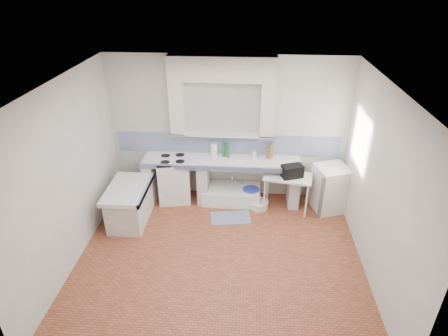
# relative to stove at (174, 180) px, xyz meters

# --- Properties ---
(floor) EXTENTS (4.50, 4.50, 0.00)m
(floor) POSITION_rel_stove_xyz_m (1.03, -1.68, -0.43)
(floor) COLOR #9A5136
(floor) RESTS_ON ground
(ceiling) EXTENTS (4.50, 4.50, 0.00)m
(ceiling) POSITION_rel_stove_xyz_m (1.03, -1.68, 2.37)
(ceiling) COLOR silver
(ceiling) RESTS_ON ground
(wall_back) EXTENTS (4.50, 0.00, 4.50)m
(wall_back) POSITION_rel_stove_xyz_m (1.03, 0.32, 0.97)
(wall_back) COLOR silver
(wall_back) RESTS_ON ground
(wall_front) EXTENTS (4.50, 0.00, 4.50)m
(wall_front) POSITION_rel_stove_xyz_m (1.03, -3.68, 0.97)
(wall_front) COLOR silver
(wall_front) RESTS_ON ground
(wall_left) EXTENTS (0.00, 4.50, 4.50)m
(wall_left) POSITION_rel_stove_xyz_m (-1.22, -1.68, 0.97)
(wall_left) COLOR silver
(wall_left) RESTS_ON ground
(wall_right) EXTENTS (0.00, 4.50, 4.50)m
(wall_right) POSITION_rel_stove_xyz_m (3.28, -1.68, 0.97)
(wall_right) COLOR silver
(wall_right) RESTS_ON ground
(alcove_mass) EXTENTS (1.90, 0.25, 0.45)m
(alcove_mass) POSITION_rel_stove_xyz_m (0.93, 0.19, 2.15)
(alcove_mass) COLOR silver
(alcove_mass) RESTS_ON ground
(window_frame) EXTENTS (0.35, 0.86, 1.06)m
(window_frame) POSITION_rel_stove_xyz_m (3.46, -0.48, 1.17)
(window_frame) COLOR #362011
(window_frame) RESTS_ON ground
(lace_valance) EXTENTS (0.01, 0.84, 0.24)m
(lace_valance) POSITION_rel_stove_xyz_m (3.31, -0.48, 1.55)
(lace_valance) COLOR white
(lace_valance) RESTS_ON ground
(counter_slab) EXTENTS (3.00, 0.60, 0.08)m
(counter_slab) POSITION_rel_stove_xyz_m (0.93, 0.02, 0.43)
(counter_slab) COLOR white
(counter_slab) RESTS_ON ground
(counter_lip) EXTENTS (3.00, 0.04, 0.10)m
(counter_lip) POSITION_rel_stove_xyz_m (0.93, -0.26, 0.43)
(counter_lip) COLOR navy
(counter_lip) RESTS_ON ground
(counter_pier_left) EXTENTS (0.20, 0.55, 0.82)m
(counter_pier_left) POSITION_rel_stove_xyz_m (-0.47, 0.02, -0.02)
(counter_pier_left) COLOR silver
(counter_pier_left) RESTS_ON ground
(counter_pier_mid) EXTENTS (0.20, 0.55, 0.82)m
(counter_pier_mid) POSITION_rel_stove_xyz_m (0.58, 0.02, -0.02)
(counter_pier_mid) COLOR silver
(counter_pier_mid) RESTS_ON ground
(counter_pier_right) EXTENTS (0.20, 0.55, 0.82)m
(counter_pier_right) POSITION_rel_stove_xyz_m (2.33, 0.02, -0.02)
(counter_pier_right) COLOR silver
(counter_pier_right) RESTS_ON ground
(peninsula_top) EXTENTS (0.70, 1.10, 0.08)m
(peninsula_top) POSITION_rel_stove_xyz_m (-0.67, -0.78, 0.23)
(peninsula_top) COLOR white
(peninsula_top) RESTS_ON ground
(peninsula_base) EXTENTS (0.60, 1.00, 0.62)m
(peninsula_base) POSITION_rel_stove_xyz_m (-0.67, -0.78, -0.12)
(peninsula_base) COLOR silver
(peninsula_base) RESTS_ON ground
(peninsula_lip) EXTENTS (0.04, 1.10, 0.10)m
(peninsula_lip) POSITION_rel_stove_xyz_m (-0.34, -0.78, 0.23)
(peninsula_lip) COLOR navy
(peninsula_lip) RESTS_ON ground
(backsplash) EXTENTS (4.27, 0.03, 0.40)m
(backsplash) POSITION_rel_stove_xyz_m (1.03, 0.30, 0.67)
(backsplash) COLOR navy
(backsplash) RESTS_ON ground
(stove) EXTENTS (0.70, 0.68, 0.86)m
(stove) POSITION_rel_stove_xyz_m (0.00, 0.00, 0.00)
(stove) COLOR white
(stove) RESTS_ON ground
(sink) EXTENTS (1.13, 0.63, 0.27)m
(sink) POSITION_rel_stove_xyz_m (1.13, -0.00, -0.29)
(sink) COLOR white
(sink) RESTS_ON ground
(side_table) EXTENTS (0.95, 0.64, 0.04)m
(side_table) POSITION_rel_stove_xyz_m (2.18, -0.21, -0.06)
(side_table) COLOR white
(side_table) RESTS_ON ground
(fridge) EXTENTS (0.72, 0.72, 0.89)m
(fridge) POSITION_rel_stove_xyz_m (3.00, -0.13, 0.02)
(fridge) COLOR white
(fridge) RESTS_ON ground
(bucket_red) EXTENTS (0.39, 0.39, 0.28)m
(bucket_red) POSITION_rel_stove_xyz_m (0.79, -0.04, -0.29)
(bucket_red) COLOR #D33746
(bucket_red) RESTS_ON ground
(bucket_orange) EXTENTS (0.31, 0.31, 0.24)m
(bucket_orange) POSITION_rel_stove_xyz_m (1.25, -0.11, -0.31)
(bucket_orange) COLOR #BF4B2A
(bucket_orange) RESTS_ON ground
(bucket_blue) EXTENTS (0.38, 0.38, 0.30)m
(bucket_blue) POSITION_rel_stove_xyz_m (1.51, -0.04, -0.28)
(bucket_blue) COLOR blue
(bucket_blue) RESTS_ON ground
(basin_white) EXTENTS (0.38, 0.38, 0.14)m
(basin_white) POSITION_rel_stove_xyz_m (1.68, -0.21, -0.36)
(basin_white) COLOR white
(basin_white) RESTS_ON ground
(water_bottle_a) EXTENTS (0.09, 0.09, 0.29)m
(water_bottle_a) POSITION_rel_stove_xyz_m (1.02, 0.17, -0.28)
(water_bottle_a) COLOR silver
(water_bottle_a) RESTS_ON ground
(water_bottle_b) EXTENTS (0.11, 0.11, 0.32)m
(water_bottle_b) POSITION_rel_stove_xyz_m (1.34, 0.17, -0.27)
(water_bottle_b) COLOR silver
(water_bottle_b) RESTS_ON ground
(black_bag) EXTENTS (0.43, 0.33, 0.24)m
(black_bag) POSITION_rel_stove_xyz_m (2.24, -0.25, 0.42)
(black_bag) COLOR black
(black_bag) RESTS_ON side_table
(green_bottle_a) EXTENTS (0.06, 0.06, 0.29)m
(green_bottle_a) POSITION_rel_stove_xyz_m (0.96, 0.17, 0.62)
(green_bottle_a) COLOR #256537
(green_bottle_a) RESTS_ON counter_slab
(green_bottle_b) EXTENTS (0.08, 0.08, 0.30)m
(green_bottle_b) POSITION_rel_stove_xyz_m (1.05, 0.12, 0.62)
(green_bottle_b) COLOR #256537
(green_bottle_b) RESTS_ON counter_slab
(knife_block) EXTENTS (0.12, 0.10, 0.20)m
(knife_block) POSITION_rel_stove_xyz_m (1.84, 0.17, 0.57)
(knife_block) COLOR olive
(knife_block) RESTS_ON counter_slab
(cutting_board) EXTENTS (0.09, 0.20, 0.28)m
(cutting_board) POSITION_rel_stove_xyz_m (1.88, 0.17, 0.61)
(cutting_board) COLOR olive
(cutting_board) RESTS_ON counter_slab
(paper_towel) EXTENTS (0.17, 0.17, 0.26)m
(paper_towel) POSITION_rel_stove_xyz_m (0.78, 0.17, 0.60)
(paper_towel) COLOR white
(paper_towel) RESTS_ON counter_slab
(soap_bottle) EXTENTS (0.10, 0.11, 0.18)m
(soap_bottle) POSITION_rel_stove_xyz_m (1.55, 0.16, 0.56)
(soap_bottle) COLOR white
(soap_bottle) RESTS_ON counter_slab
(rug) EXTENTS (0.78, 0.52, 0.01)m
(rug) POSITION_rel_stove_xyz_m (1.15, -0.60, -0.42)
(rug) COLOR #32457F
(rug) RESTS_ON ground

